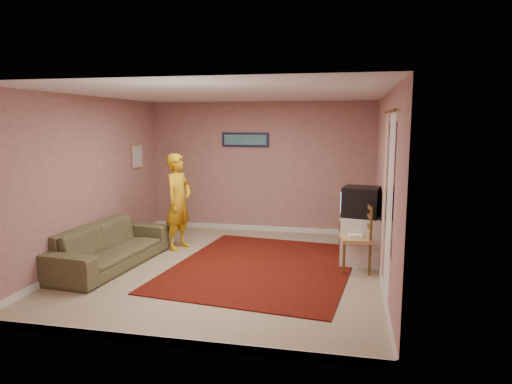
% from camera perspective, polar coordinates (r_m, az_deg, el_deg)
% --- Properties ---
extents(ground, '(5.00, 5.00, 0.00)m').
position_cam_1_polar(ground, '(7.03, -3.51, -9.47)').
color(ground, tan).
rests_on(ground, ground).
extents(wall_back, '(4.50, 0.02, 2.60)m').
position_cam_1_polar(wall_back, '(9.16, 0.55, 3.11)').
color(wall_back, tan).
rests_on(wall_back, ground).
extents(wall_front, '(4.50, 0.02, 2.60)m').
position_cam_1_polar(wall_front, '(4.42, -12.26, -3.15)').
color(wall_front, tan).
rests_on(wall_front, ground).
extents(wall_left, '(0.02, 5.00, 2.60)m').
position_cam_1_polar(wall_left, '(7.65, -20.08, 1.47)').
color(wall_left, tan).
rests_on(wall_left, ground).
extents(wall_right, '(0.02, 5.00, 2.60)m').
position_cam_1_polar(wall_right, '(6.52, 15.82, 0.51)').
color(wall_right, tan).
rests_on(wall_right, ground).
extents(ceiling, '(4.50, 5.00, 0.02)m').
position_cam_1_polar(ceiling, '(6.70, -3.72, 12.18)').
color(ceiling, silver).
rests_on(ceiling, wall_back).
extents(baseboard_back, '(4.50, 0.02, 0.10)m').
position_cam_1_polar(baseboard_back, '(9.36, 0.53, -4.54)').
color(baseboard_back, silver).
rests_on(baseboard_back, ground).
extents(baseboard_front, '(4.50, 0.02, 0.10)m').
position_cam_1_polar(baseboard_front, '(4.84, -11.71, -17.78)').
color(baseboard_front, silver).
rests_on(baseboard_front, ground).
extents(baseboard_left, '(0.02, 5.00, 0.10)m').
position_cam_1_polar(baseboard_left, '(7.89, -19.55, -7.57)').
color(baseboard_left, silver).
rests_on(baseboard_left, ground).
extents(baseboard_right, '(0.02, 5.00, 0.10)m').
position_cam_1_polar(baseboard_right, '(6.80, 15.30, -9.97)').
color(baseboard_right, silver).
rests_on(baseboard_right, ground).
extents(window, '(0.01, 1.10, 1.50)m').
position_cam_1_polar(window, '(5.61, 16.44, 0.74)').
color(window, black).
rests_on(window, wall_right).
extents(curtain_sheer, '(0.01, 0.75, 2.10)m').
position_cam_1_polar(curtain_sheer, '(5.49, 16.33, -1.53)').
color(curtain_sheer, white).
rests_on(curtain_sheer, wall_right).
extents(curtain_floral, '(0.01, 0.35, 2.10)m').
position_cam_1_polar(curtain_floral, '(6.18, 15.70, -0.39)').
color(curtain_floral, beige).
rests_on(curtain_floral, wall_right).
extents(curtain_rod, '(0.02, 1.40, 0.02)m').
position_cam_1_polar(curtain_rod, '(5.56, 16.37, 9.67)').
color(curtain_rod, brown).
rests_on(curtain_rod, wall_right).
extents(picture_back, '(0.95, 0.04, 0.28)m').
position_cam_1_polar(picture_back, '(9.16, -1.34, 6.55)').
color(picture_back, '#131434').
rests_on(picture_back, wall_back).
extents(picture_left, '(0.04, 0.38, 0.42)m').
position_cam_1_polar(picture_left, '(9.00, -14.62, 4.33)').
color(picture_left, tan).
rests_on(picture_left, wall_left).
extents(area_rug, '(2.96, 3.53, 0.02)m').
position_cam_1_polar(area_rug, '(7.06, 0.85, -9.30)').
color(area_rug, '#310505').
rests_on(area_rug, ground).
extents(tv_cabinet, '(0.59, 0.54, 0.76)m').
position_cam_1_polar(tv_cabinet, '(7.31, 12.83, -5.89)').
color(tv_cabinet, white).
rests_on(tv_cabinet, ground).
extents(crt_tv, '(0.61, 0.56, 0.46)m').
position_cam_1_polar(crt_tv, '(7.19, 12.95, -1.19)').
color(crt_tv, black).
rests_on(crt_tv, tv_cabinet).
extents(chair_a, '(0.55, 0.53, 0.54)m').
position_cam_1_polar(chair_a, '(8.30, 12.17, -2.51)').
color(chair_a, tan).
rests_on(chair_a, ground).
extents(dvd_player, '(0.45, 0.38, 0.07)m').
position_cam_1_polar(dvd_player, '(8.31, 12.16, -2.96)').
color(dvd_player, '#B9B8BE').
rests_on(dvd_player, chair_a).
extents(blue_throw, '(0.36, 0.04, 0.37)m').
position_cam_1_polar(blue_throw, '(8.45, 12.21, -0.97)').
color(blue_throw, '#9AD5FC').
rests_on(blue_throw, chair_a).
extents(chair_b, '(0.49, 0.51, 0.55)m').
position_cam_1_polar(chair_b, '(6.90, 12.36, -4.72)').
color(chair_b, tan).
rests_on(chair_b, ground).
extents(game_console, '(0.24, 0.19, 0.04)m').
position_cam_1_polar(game_console, '(6.92, 12.34, -5.36)').
color(game_console, white).
rests_on(game_console, chair_b).
extents(sofa, '(1.06, 2.28, 0.64)m').
position_cam_1_polar(sofa, '(7.36, -17.86, -6.44)').
color(sofa, brown).
rests_on(sofa, ground).
extents(person, '(0.53, 0.68, 1.67)m').
position_cam_1_polar(person, '(8.01, -9.66, -1.18)').
color(person, '#C89412').
rests_on(person, ground).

